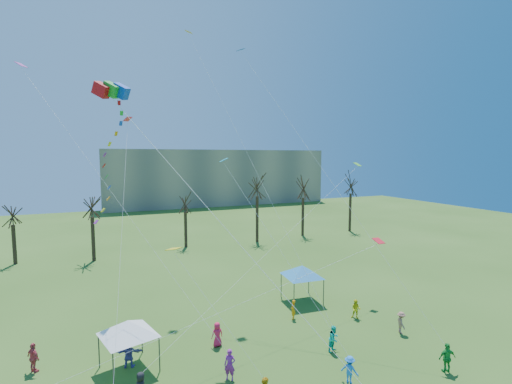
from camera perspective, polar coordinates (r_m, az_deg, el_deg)
name	(u,v)px	position (r m, az deg, el deg)	size (l,w,h in m)	color
distant_building	(217,177)	(100.88, -6.29, 2.41)	(60.00, 14.00, 15.00)	gray
bare_tree_row	(194,198)	(51.95, -9.92, -0.98)	(69.09, 7.61, 11.07)	black
big_box_kite	(115,163)	(22.05, -21.66, 4.29)	(6.29, 6.36, 20.65)	red
canopy_tent_white	(128,328)	(24.56, -19.80, -19.78)	(4.05, 4.05, 3.17)	#3F3F44
canopy_tent_blue	(302,271)	(33.30, 7.37, -12.41)	(4.40, 4.40, 3.31)	#3F3F44
festival_crowd	(229,363)	(23.59, -4.35, -25.60)	(26.43, 10.82, 1.85)	#AD1D15
small_kites_aloft	(204,151)	(26.20, -8.40, 6.46)	(30.11, 19.70, 34.74)	#FFB30D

